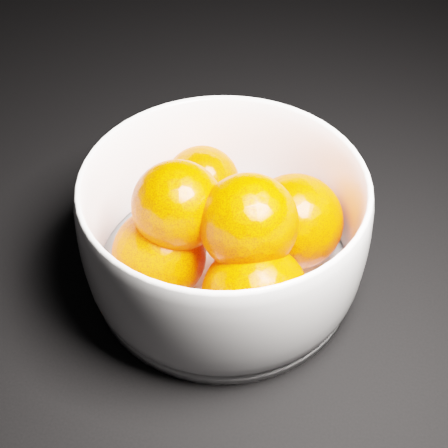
# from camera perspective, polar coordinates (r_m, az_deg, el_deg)

# --- Properties ---
(bowl) EXTENTS (0.24, 0.24, 0.12)m
(bowl) POSITION_cam_1_polar(r_m,az_deg,el_deg) (0.53, 0.00, -0.45)
(bowl) COLOR white
(bowl) RESTS_ON ground
(orange_pile) EXTENTS (0.19, 0.20, 0.13)m
(orange_pile) POSITION_cam_1_polar(r_m,az_deg,el_deg) (0.51, 0.53, -1.01)
(orange_pile) COLOR #F63F00
(orange_pile) RESTS_ON bowl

